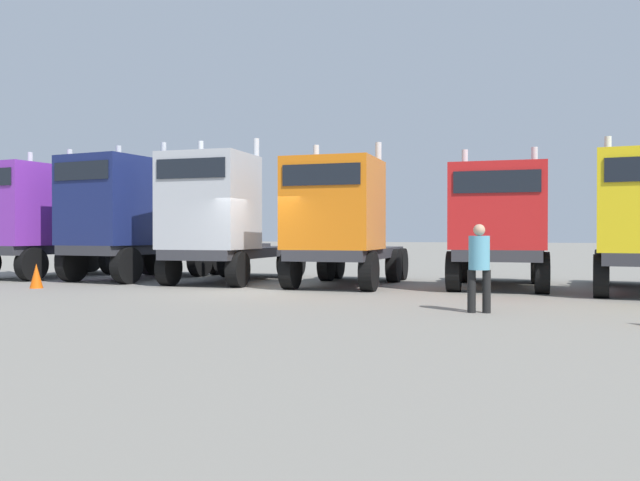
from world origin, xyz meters
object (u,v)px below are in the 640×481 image
(semi_truck_red, at_px, (498,225))
(traffic_cone_mid, at_px, (36,276))
(semi_truck_navy, at_px, (124,217))
(visitor_with_camera, at_px, (479,262))
(semi_truck_orange, at_px, (340,221))
(semi_truck_silver, at_px, (220,219))
(semi_truck_purple, at_px, (34,220))

(semi_truck_red, distance_m, traffic_cone_mid, 12.87)
(semi_truck_navy, height_order, visitor_with_camera, semi_truck_navy)
(semi_truck_orange, relative_size, traffic_cone_mid, 8.42)
(semi_truck_silver, xyz_separation_m, traffic_cone_mid, (-4.03, -3.17, -1.63))
(semi_truck_silver, bearing_deg, semi_truck_red, 93.04)
(semi_truck_red, xyz_separation_m, traffic_cone_mid, (-12.17, -3.94, -1.41))
(semi_truck_silver, relative_size, semi_truck_red, 1.11)
(semi_truck_red, bearing_deg, semi_truck_navy, -89.62)
(semi_truck_red, xyz_separation_m, visitor_with_camera, (0.04, -5.61, -0.77))
(semi_truck_silver, height_order, semi_truck_red, semi_truck_silver)
(semi_truck_orange, relative_size, semi_truck_red, 1.00)
(visitor_with_camera, relative_size, traffic_cone_mid, 2.47)
(semi_truck_purple, distance_m, visitor_with_camera, 16.14)
(semi_truck_navy, bearing_deg, traffic_cone_mid, -2.70)
(traffic_cone_mid, bearing_deg, semi_truck_red, 17.92)
(traffic_cone_mid, bearing_deg, visitor_with_camera, -7.80)
(semi_truck_navy, xyz_separation_m, traffic_cone_mid, (-0.47, -3.33, -1.72))
(semi_truck_orange, bearing_deg, semi_truck_navy, -93.40)
(semi_truck_red, relative_size, traffic_cone_mid, 8.42)
(semi_truck_orange, bearing_deg, semi_truck_silver, -92.48)
(semi_truck_orange, distance_m, visitor_with_camera, 6.52)
(visitor_with_camera, bearing_deg, semi_truck_orange, -148.10)
(semi_truck_purple, height_order, semi_truck_navy, semi_truck_navy)
(semi_truck_silver, xyz_separation_m, semi_truck_red, (8.14, 0.77, -0.22))
(semi_truck_silver, height_order, semi_truck_orange, semi_truck_silver)
(semi_truck_orange, xyz_separation_m, visitor_with_camera, (4.33, -4.79, -0.89))
(semi_truck_orange, height_order, visitor_with_camera, semi_truck_orange)
(semi_truck_silver, distance_m, semi_truck_orange, 3.85)
(semi_truck_purple, height_order, semi_truck_silver, semi_truck_silver)
(visitor_with_camera, bearing_deg, traffic_cone_mid, -108.01)
(semi_truck_silver, relative_size, visitor_with_camera, 3.79)
(semi_truck_purple, height_order, visitor_with_camera, semi_truck_purple)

